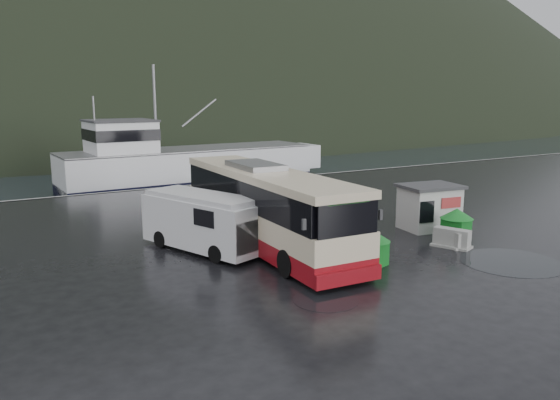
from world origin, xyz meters
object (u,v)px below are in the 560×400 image
white_van (203,250)px  jersey_barrier_b (451,247)px  ticket_kiosk (428,229)px  fishing_trawler (190,170)px  jersey_barrier_a (452,246)px  waste_bin_left (372,265)px  dome_tent (336,258)px  waste_bin_right (455,240)px  coach_bus (266,246)px

white_van → jersey_barrier_b: bearing=-47.2°
ticket_kiosk → fishing_trawler: fishing_trawler is taller
white_van → jersey_barrier_a: 11.52m
waste_bin_left → jersey_barrier_b: bearing=3.2°
dome_tent → fishing_trawler: bearing=81.2°
jersey_barrier_a → fishing_trawler: (-1.18, 30.70, 0.00)m
waste_bin_left → fishing_trawler: bearing=82.8°
waste_bin_right → fishing_trawler: size_ratio=0.06×
dome_tent → ticket_kiosk: size_ratio=1.01×
white_van → fishing_trawler: size_ratio=0.23×
ticket_kiosk → coach_bus: bearing=179.1°
waste_bin_left → jersey_barrier_b: waste_bin_left is taller
dome_tent → white_van: bearing=138.9°
ticket_kiosk → waste_bin_right: bearing=-95.4°
waste_bin_left → fishing_trawler: fishing_trawler is taller
waste_bin_left → coach_bus: bearing=116.2°
white_van → ticket_kiosk: white_van is taller
coach_bus → white_van: bearing=167.7°
dome_tent → ticket_kiosk: (7.27, 1.79, 0.00)m
white_van → waste_bin_right: (11.23, -4.53, 0.00)m
fishing_trawler → jersey_barrier_b: bearing=-90.7°
white_van → ticket_kiosk: (11.80, -2.15, 0.00)m
waste_bin_right → ticket_kiosk: size_ratio=0.53×
white_van → jersey_barrier_b: white_van is taller
coach_bus → waste_bin_left: 5.35m
jersey_barrier_b → fishing_trawler: bearing=91.9°
waste_bin_left → fishing_trawler: (3.91, 31.07, 0.00)m
coach_bus → jersey_barrier_b: bearing=-29.5°
waste_bin_left → ticket_kiosk: (6.59, 3.38, 0.00)m
coach_bus → jersey_barrier_a: size_ratio=8.82×
fishing_trawler → waste_bin_right: bearing=-88.7°
waste_bin_left → fishing_trawler: 31.31m
white_van → waste_bin_left: white_van is taller
waste_bin_right → jersey_barrier_a: waste_bin_right is taller
coach_bus → ticket_kiosk: size_ratio=4.48×
waste_bin_right → dome_tent: (-6.70, 0.58, 0.00)m
dome_tent → jersey_barrier_a: 5.90m
white_van → jersey_barrier_a: bearing=-46.5°
waste_bin_right → jersey_barrier_b: 1.29m
coach_bus → waste_bin_right: coach_bus is taller
jersey_barrier_b → ticket_kiosk: bearing=62.2°
waste_bin_left → waste_bin_right: waste_bin_right is taller
waste_bin_left → waste_bin_right: 6.11m
waste_bin_right → waste_bin_left: bearing=-170.5°
coach_bus → fishing_trawler: (6.28, 26.27, 0.00)m
coach_bus → waste_bin_left: coach_bus is taller
dome_tent → ticket_kiosk: ticket_kiosk is taller
ticket_kiosk → dome_tent: bearing=-158.0°
waste_bin_right → dome_tent: bearing=175.0°
jersey_barrier_b → jersey_barrier_a: bearing=33.0°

